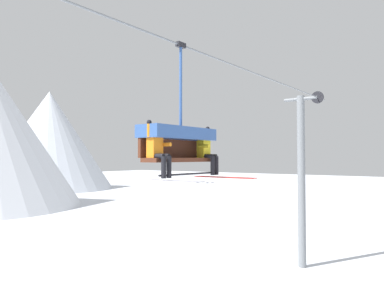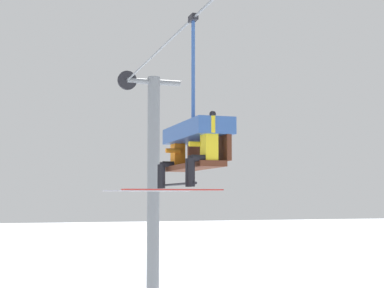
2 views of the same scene
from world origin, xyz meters
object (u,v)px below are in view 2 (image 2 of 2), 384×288
at_px(lift_tower_near, 153,206).
at_px(chairlift_chair, 197,139).
at_px(skier_orange, 172,157).
at_px(skier_yellow, 202,150).

height_order(lift_tower_near, chairlift_chair, lift_tower_near).
xyz_separation_m(skier_orange, skier_yellow, (1.89, 0.00, 0.00)).
relative_size(lift_tower_near, skier_yellow, 4.79).
height_order(chairlift_chair, skier_yellow, chairlift_chair).
relative_size(chairlift_chair, skier_yellow, 1.90).
xyz_separation_m(lift_tower_near, skier_yellow, (7.17, -0.92, 1.04)).
bearing_deg(skier_yellow, chairlift_chair, 167.25).
distance_m(lift_tower_near, skier_yellow, 7.30).
bearing_deg(lift_tower_near, skier_yellow, -7.33).
height_order(lift_tower_near, skier_yellow, lift_tower_near).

